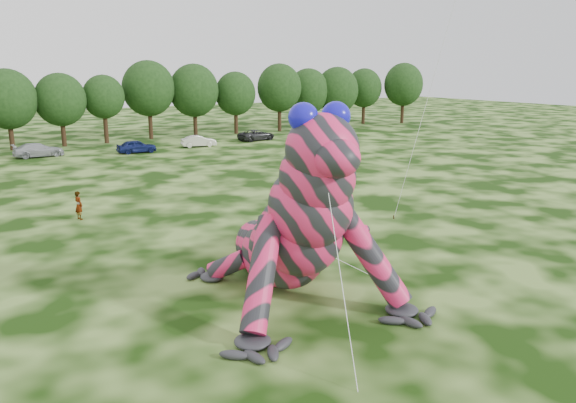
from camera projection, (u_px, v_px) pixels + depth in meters
The scene contains 21 objects.
ground at pixel (425, 290), 24.90m from camera, with size 240.00×240.00×0.00m, color #16330A.
inflatable_gecko at pixel (276, 192), 24.86m from camera, with size 14.21×16.87×8.44m, color #E1225C, non-canonical shape.
tree_7 at pixel (8, 110), 65.36m from camera, with size 6.68×6.01×9.48m, color black, non-canonical shape.
tree_8 at pixel (61, 110), 68.60m from camera, with size 6.14×5.53×8.94m, color black, non-canonical shape.
tree_9 at pixel (104, 109), 71.66m from camera, with size 5.27×4.74×8.68m, color black, non-canonical shape.
tree_10 at pixel (149, 100), 75.73m from camera, with size 7.09×6.38×10.50m, color black, non-canonical shape.
tree_11 at pixel (194, 100), 78.77m from camera, with size 7.01×6.31×10.07m, color black, non-canonical shape.
tree_12 at pixel (236, 103), 81.74m from camera, with size 5.99×5.39×8.97m, color black, non-canonical shape.
tree_13 at pixel (279, 98), 84.78m from camera, with size 6.83×6.15×10.13m, color black, non-canonical shape.
tree_14 at pixel (308, 98), 89.45m from camera, with size 6.82×6.14×9.40m, color black, non-canonical shape.
tree_15 at pixel (337, 97), 91.23m from camera, with size 7.17×6.45×9.63m, color black, non-canonical shape.
tree_16 at pixel (364, 96), 96.18m from camera, with size 6.26×5.63×9.37m, color black, non-canonical shape.
tree_17 at pixel (403, 93), 97.20m from camera, with size 6.98×6.28×10.30m, color black, non-canonical shape.
car_3 at pixel (38, 150), 61.29m from camera, with size 2.13×5.23×1.52m, color #A1A3A9.
car_4 at pixel (137, 146), 64.15m from camera, with size 1.78×4.42×1.51m, color #101A50.
car_5 at pixel (199, 141), 69.05m from camera, with size 1.48×4.24×1.40m, color beige.
car_6 at pixel (257, 135), 75.11m from camera, with size 2.37×5.14×1.43m, color #28282A.
car_7 at pixel (327, 131), 79.85m from camera, with size 1.79×4.41×1.28m, color white.
spectator_0 at pixel (79, 205), 36.15m from camera, with size 0.68×0.45×1.86m, color gray.
spectator_2 at pixel (298, 152), 59.24m from camera, with size 1.04×0.60×1.61m, color gray.
spectator_5 at pixel (310, 192), 40.11m from camera, with size 1.62×0.52×1.75m, color gray.
Camera 1 is at (-17.54, -16.49, 9.64)m, focal length 35.00 mm.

